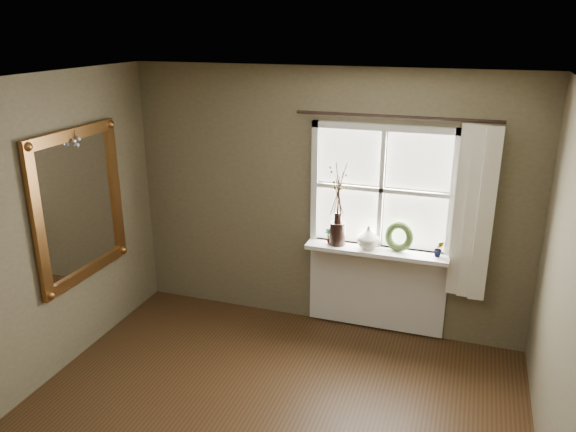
{
  "coord_description": "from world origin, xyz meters",
  "views": [
    {
      "loc": [
        1.33,
        -2.85,
        2.97
      ],
      "look_at": [
        -0.15,
        1.55,
        1.36
      ],
      "focal_mm": 35.0,
      "sensor_mm": 36.0,
      "label": 1
    }
  ],
  "objects_px": {
    "cream_vase": "(368,237)",
    "wreath": "(399,240)",
    "gilt_mirror": "(79,205)",
    "dark_jug": "(337,233)"
  },
  "relations": [
    {
      "from": "cream_vase",
      "to": "dark_jug",
      "type": "bearing_deg",
      "value": 180.0
    },
    {
      "from": "dark_jug",
      "to": "wreath",
      "type": "height_order",
      "value": "wreath"
    },
    {
      "from": "cream_vase",
      "to": "wreath",
      "type": "bearing_deg",
      "value": 7.96
    },
    {
      "from": "gilt_mirror",
      "to": "cream_vase",
      "type": "bearing_deg",
      "value": 23.24
    },
    {
      "from": "wreath",
      "to": "gilt_mirror",
      "type": "xyz_separation_m",
      "value": [
        -2.71,
        -1.08,
        0.4
      ]
    },
    {
      "from": "dark_jug",
      "to": "gilt_mirror",
      "type": "height_order",
      "value": "gilt_mirror"
    },
    {
      "from": "dark_jug",
      "to": "gilt_mirror",
      "type": "distance_m",
      "value": 2.4
    },
    {
      "from": "wreath",
      "to": "gilt_mirror",
      "type": "bearing_deg",
      "value": -139.62
    },
    {
      "from": "dark_jug",
      "to": "cream_vase",
      "type": "bearing_deg",
      "value": 0.0
    },
    {
      "from": "wreath",
      "to": "cream_vase",
      "type": "bearing_deg",
      "value": -153.41
    }
  ]
}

